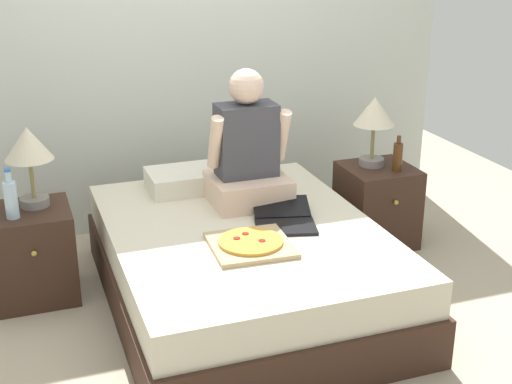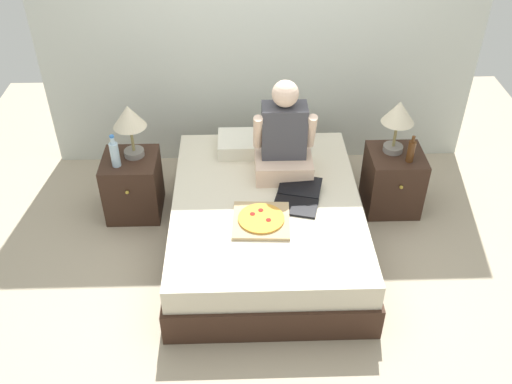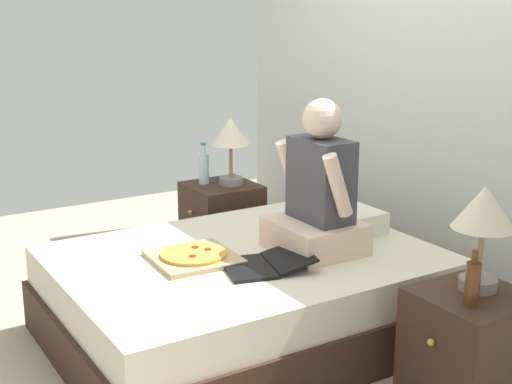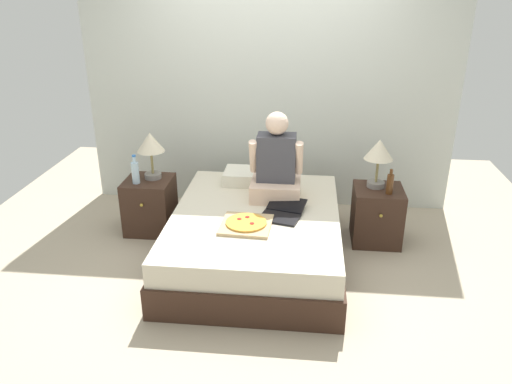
% 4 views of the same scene
% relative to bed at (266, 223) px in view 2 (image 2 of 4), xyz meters
% --- Properties ---
extents(ground_plane, '(5.80, 5.80, 0.00)m').
position_rel_bed_xyz_m(ground_plane, '(0.00, 0.00, -0.23)').
color(ground_plane, tan).
extents(wall_back, '(3.80, 0.12, 2.50)m').
position_rel_bed_xyz_m(wall_back, '(0.00, 1.31, 1.02)').
color(wall_back, silver).
rests_on(wall_back, ground).
extents(bed, '(1.44, 1.90, 0.46)m').
position_rel_bed_xyz_m(bed, '(0.00, 0.00, 0.00)').
color(bed, '#382319').
rests_on(bed, ground).
extents(nightstand_left, '(0.44, 0.47, 0.52)m').
position_rel_bed_xyz_m(nightstand_left, '(-1.08, 0.47, 0.04)').
color(nightstand_left, '#382319').
rests_on(nightstand_left, ground).
extents(lamp_on_left_nightstand, '(0.26, 0.26, 0.45)m').
position_rel_bed_xyz_m(lamp_on_left_nightstand, '(-1.04, 0.52, 0.63)').
color(lamp_on_left_nightstand, gray).
rests_on(lamp_on_left_nightstand, nightstand_left).
extents(water_bottle, '(0.07, 0.07, 0.28)m').
position_rel_bed_xyz_m(water_bottle, '(-1.16, 0.38, 0.41)').
color(water_bottle, silver).
rests_on(water_bottle, nightstand_left).
extents(nightstand_right, '(0.44, 0.47, 0.52)m').
position_rel_bed_xyz_m(nightstand_right, '(1.08, 0.47, 0.04)').
color(nightstand_right, '#382319').
rests_on(nightstand_right, ground).
extents(lamp_on_right_nightstand, '(0.26, 0.26, 0.45)m').
position_rel_bed_xyz_m(lamp_on_right_nightstand, '(1.05, 0.52, 0.63)').
color(lamp_on_right_nightstand, gray).
rests_on(lamp_on_right_nightstand, nightstand_right).
extents(beer_bottle, '(0.06, 0.06, 0.23)m').
position_rel_bed_xyz_m(beer_bottle, '(1.15, 0.37, 0.39)').
color(beer_bottle, '#512D14').
rests_on(beer_bottle, nightstand_right).
extents(pillow, '(0.52, 0.34, 0.12)m').
position_rel_bed_xyz_m(pillow, '(-0.11, 0.67, 0.29)').
color(pillow, silver).
rests_on(pillow, bed).
extents(person_seated, '(0.47, 0.40, 0.78)m').
position_rel_bed_xyz_m(person_seated, '(0.15, 0.35, 0.52)').
color(person_seated, beige).
rests_on(person_seated, bed).
extents(laptop, '(0.41, 0.48, 0.07)m').
position_rel_bed_xyz_m(laptop, '(0.22, -0.04, 0.25)').
color(laptop, black).
rests_on(laptop, bed).
extents(pizza_box, '(0.42, 0.42, 0.05)m').
position_rel_bed_xyz_m(pizza_box, '(-0.05, -0.26, 0.25)').
color(pizza_box, tan).
rests_on(pizza_box, bed).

